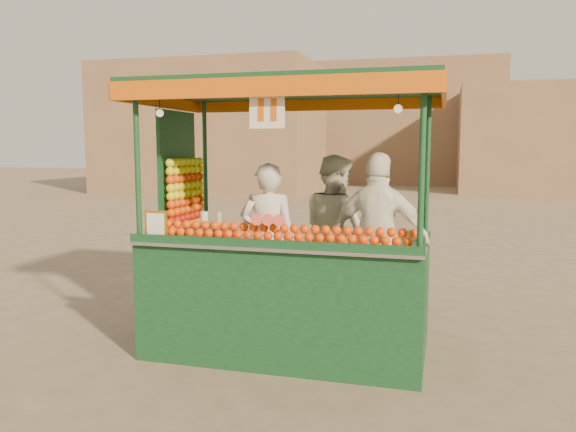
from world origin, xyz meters
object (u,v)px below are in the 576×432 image
(vendor_left, at_px, (268,239))
(vendor_middle, at_px, (335,229))
(vendor_right, at_px, (379,238))
(juice_cart, at_px, (282,265))

(vendor_left, xyz_separation_m, vendor_middle, (0.60, 0.65, 0.04))
(vendor_left, distance_m, vendor_right, 1.18)
(vendor_middle, bearing_deg, vendor_left, 92.92)
(vendor_left, bearing_deg, vendor_middle, -144.17)
(juice_cart, bearing_deg, vendor_left, 145.60)
(juice_cart, xyz_separation_m, vendor_right, (0.98, 0.17, 0.30))
(vendor_right, bearing_deg, vendor_left, 8.29)
(juice_cart, bearing_deg, vendor_middle, 62.40)
(vendor_left, distance_m, vendor_middle, 0.89)
(vendor_middle, relative_size, vendor_right, 0.98)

